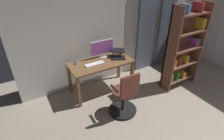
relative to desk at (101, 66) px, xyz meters
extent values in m
cube|color=silver|center=(-0.98, -0.48, 0.72)|extent=(5.33, 0.10, 2.72)
cube|color=slate|center=(-2.22, -0.37, 0.55)|extent=(0.49, 0.06, 2.38)
cube|color=slate|center=(-1.51, -0.37, 0.55)|extent=(0.52, 0.06, 2.38)
cube|color=brown|center=(0.00, 0.00, 0.08)|extent=(1.38, 0.65, 0.04)
cube|color=brown|center=(-0.65, 0.29, -0.29)|extent=(0.06, 0.06, 0.71)
cube|color=brown|center=(0.65, 0.29, -0.29)|extent=(0.06, 0.06, 0.71)
cube|color=brown|center=(-0.65, -0.29, -0.29)|extent=(0.06, 0.06, 0.71)
cube|color=brown|center=(0.65, -0.29, -0.29)|extent=(0.06, 0.06, 0.71)
cylinder|color=black|center=(-0.04, 0.84, -0.60)|extent=(0.56, 0.56, 0.02)
sphere|color=black|center=(-0.30, 0.85, -0.62)|extent=(0.05, 0.05, 0.05)
sphere|color=black|center=(-0.13, 0.60, -0.62)|extent=(0.05, 0.05, 0.05)
sphere|color=black|center=(0.16, 0.69, -0.62)|extent=(0.05, 0.05, 0.05)
sphere|color=black|center=(0.17, 0.99, -0.62)|extent=(0.05, 0.05, 0.05)
sphere|color=black|center=(-0.11, 1.09, -0.62)|extent=(0.05, 0.05, 0.05)
cylinder|color=black|center=(-0.04, 0.84, -0.39)|extent=(0.06, 0.06, 0.43)
cylinder|color=brown|center=(-0.04, 0.84, -0.15)|extent=(0.45, 0.45, 0.05)
cube|color=#5A2A20|center=(-0.04, 1.04, 0.09)|extent=(0.38, 0.06, 0.43)
cube|color=black|center=(0.16, 0.84, -0.01)|extent=(0.05, 0.24, 0.03)
cube|color=black|center=(-0.24, 0.85, -0.01)|extent=(0.05, 0.24, 0.03)
cylinder|color=#B7BCC1|center=(-0.16, -0.21, 0.11)|extent=(0.18, 0.18, 0.01)
cylinder|color=#B7BCC1|center=(-0.16, -0.21, 0.15)|extent=(0.04, 0.04, 0.06)
cube|color=#B7BCC1|center=(-0.16, -0.21, 0.34)|extent=(0.55, 0.03, 0.32)
cube|color=purple|center=(-0.16, -0.19, 0.34)|extent=(0.51, 0.01, 0.28)
cube|color=white|center=(0.17, 0.04, 0.11)|extent=(0.42, 0.12, 0.02)
cube|color=black|center=(-0.42, 0.03, 0.11)|extent=(0.38, 0.34, 0.02)
cube|color=black|center=(-0.47, -0.07, 0.24)|extent=(0.38, 0.34, 0.04)
ellipsoid|color=black|center=(-0.60, -0.13, 0.12)|extent=(0.06, 0.10, 0.04)
cube|color=#333338|center=(0.50, -0.22, 0.11)|extent=(0.12, 0.16, 0.01)
cube|color=brown|center=(-2.16, 0.72, 0.31)|extent=(0.04, 0.30, 1.91)
cube|color=brown|center=(-1.31, 0.72, 0.31)|extent=(0.04, 0.30, 1.91)
cube|color=brown|center=(-1.74, 0.59, 0.31)|extent=(0.89, 0.04, 1.91)
cube|color=brown|center=(-1.74, 0.72, -0.45)|extent=(0.82, 0.30, 0.04)
cube|color=brown|center=(-1.74, 0.72, -0.07)|extent=(0.82, 0.30, 0.04)
cube|color=brown|center=(-1.74, 0.72, 0.31)|extent=(0.82, 0.30, 0.04)
cube|color=brown|center=(-1.74, 0.72, 0.70)|extent=(0.82, 0.30, 0.04)
cube|color=brown|center=(-1.74, 0.72, 1.08)|extent=(0.82, 0.30, 0.04)
cube|color=orange|center=(-1.80, 0.72, -0.36)|extent=(0.07, 0.24, 0.15)
cube|color=orange|center=(-1.42, 0.72, 0.04)|extent=(0.07, 0.21, 0.18)
cube|color=purple|center=(-2.00, 0.72, 0.41)|extent=(0.04, 0.21, 0.16)
cube|color=gold|center=(-2.07, 0.72, 0.83)|extent=(0.06, 0.21, 0.23)
cube|color=#BD3032|center=(-1.86, 0.72, 1.19)|extent=(0.04, 0.25, 0.19)
cube|color=gold|center=(-1.41, 0.72, -0.32)|extent=(0.06, 0.19, 0.22)
cube|color=gold|center=(-1.81, 0.72, 0.04)|extent=(0.05, 0.21, 0.19)
cube|color=#329B54|center=(-2.08, 0.72, 0.41)|extent=(0.03, 0.19, 0.16)
cube|color=#A04DA1|center=(-1.36, 0.72, 0.80)|extent=(0.03, 0.22, 0.18)
cube|color=#3D7FC4|center=(-1.50, 0.72, 1.18)|extent=(0.07, 0.19, 0.18)
cube|color=#409344|center=(-1.59, 0.72, -0.33)|extent=(0.04, 0.22, 0.21)
cube|color=#C04437|center=(-1.57, 0.72, 0.03)|extent=(0.04, 0.19, 0.17)
camera|label=1|loc=(1.49, 3.06, 1.88)|focal=28.37mm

